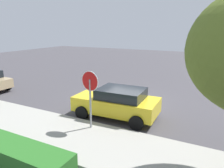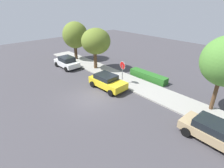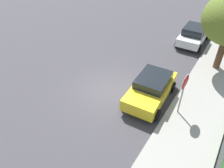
{
  "view_description": "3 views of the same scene",
  "coord_description": "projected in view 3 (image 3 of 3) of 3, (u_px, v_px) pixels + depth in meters",
  "views": [
    {
      "loc": [
        -5.03,
        11.26,
        4.21
      ],
      "look_at": [
        0.44,
        0.82,
        1.17
      ],
      "focal_mm": 35.0,
      "sensor_mm": 36.0,
      "label": 1
    },
    {
      "loc": [
        11.67,
        -8.08,
        8.22
      ],
      "look_at": [
        0.97,
        1.56,
        1.31
      ],
      "focal_mm": 28.0,
      "sensor_mm": 36.0,
      "label": 2
    },
    {
      "loc": [
        8.68,
        5.73,
        8.52
      ],
      "look_at": [
        0.68,
        0.6,
        1.19
      ],
      "focal_mm": 35.0,
      "sensor_mm": 36.0,
      "label": 3
    }
  ],
  "objects": [
    {
      "name": "sidewalk_curb",
      "position": [
        193.0,
        123.0,
        11.21
      ],
      "size": [
        32.0,
        2.92,
        0.14
      ],
      "primitive_type": "cube",
      "color": "#9E9B93",
      "rests_on": "ground_plane"
    },
    {
      "name": "stop_sign",
      "position": [
        184.0,
        88.0,
        10.77
      ],
      "size": [
        0.83,
        0.1,
        2.56
      ],
      "color": "gray",
      "rests_on": "ground_plane"
    },
    {
      "name": "parked_car_white",
      "position": [
        194.0,
        35.0,
        17.96
      ],
      "size": [
        3.9,
        2.04,
        1.49
      ],
      "color": "white",
      "rests_on": "ground_plane"
    },
    {
      "name": "parked_car_yellow",
      "position": [
        151.0,
        88.0,
        12.38
      ],
      "size": [
        4.06,
        2.22,
        1.45
      ],
      "color": "yellow",
      "rests_on": "ground_plane"
    },
    {
      "name": "ground_plane",
      "position": [
        110.0,
        90.0,
        13.43
      ],
      "size": [
        60.0,
        60.0,
        0.0
      ],
      "primitive_type": "plane",
      "color": "#423F44"
    }
  ]
}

